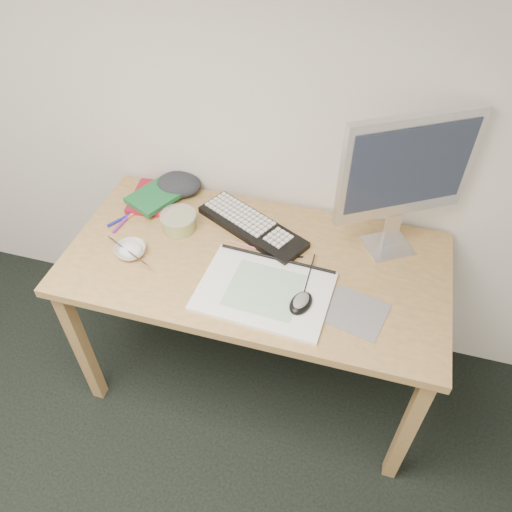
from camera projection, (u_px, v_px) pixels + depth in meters
The scene contains 18 objects.
desk at pixel (255, 276), 1.89m from camera, with size 1.40×0.70×0.75m.
mousepad at pixel (355, 312), 1.66m from camera, with size 0.19×0.18×0.00m, color slate.
sketchpad at pixel (264, 291), 1.72m from camera, with size 0.45×0.32×0.01m, color white.
keyboard at pixel (252, 227), 1.94m from camera, with size 0.46×0.15×0.03m, color black.
monitor at pixel (406, 171), 1.64m from camera, with size 0.42×0.27×0.55m.
mouse at pixel (301, 301), 1.66m from camera, with size 0.07×0.11×0.04m, color black.
rice_bowl at pixel (131, 251), 1.84m from camera, with size 0.11×0.11×0.04m, color white.
chopsticks at pixel (128, 251), 1.81m from camera, with size 0.02×0.02×0.22m, color silver.
fruit_tub at pixel (179, 222), 1.93m from camera, with size 0.14×0.14×0.07m, color #D6DC4D.
book_red at pixel (152, 197), 2.08m from camera, with size 0.16×0.22×0.02m, color maroon.
book_green at pixel (156, 196), 2.05m from camera, with size 0.16×0.22×0.02m, color #196633.
cloth_lump at pixel (179, 184), 2.10m from camera, with size 0.16×0.13×0.07m, color #26282D.
pencil_pink at pixel (249, 246), 1.88m from camera, with size 0.01×0.01×0.17m, color pink.
pencil_tan at pixel (269, 256), 1.84m from camera, with size 0.01×0.01×0.19m, color tan.
pencil_black at pixel (281, 258), 1.84m from camera, with size 0.01×0.01×0.16m, color black.
marker_blue at pixel (122, 219), 1.99m from camera, with size 0.01×0.01×0.13m, color #1E20A6.
marker_orange at pixel (133, 214), 2.01m from camera, with size 0.01×0.01×0.12m, color orange.
marker_purple at pixel (123, 222), 1.97m from camera, with size 0.01×0.01×0.13m, color purple.
Camera 1 is at (0.64, 0.20, 2.06)m, focal length 35.00 mm.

